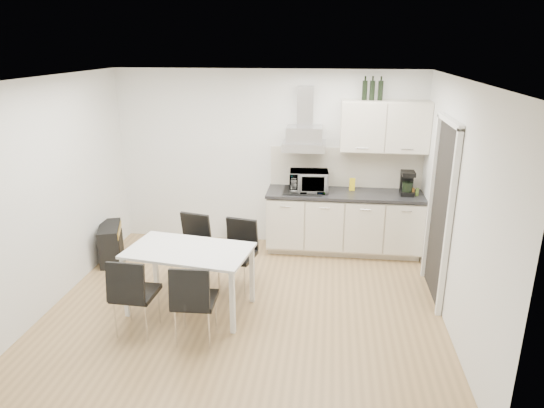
% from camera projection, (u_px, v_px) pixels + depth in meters
% --- Properties ---
extents(ground, '(4.50, 4.50, 0.00)m').
position_uv_depth(ground, '(246.00, 305.00, 5.72)').
color(ground, '#A98655').
rests_on(ground, ground).
extents(wall_back, '(4.50, 0.10, 2.60)m').
position_uv_depth(wall_back, '(268.00, 159.00, 7.19)').
color(wall_back, white).
rests_on(wall_back, ground).
extents(wall_front, '(4.50, 0.10, 2.60)m').
position_uv_depth(wall_front, '(195.00, 288.00, 3.43)').
color(wall_front, white).
rests_on(wall_front, ground).
extents(wall_left, '(0.10, 4.00, 2.60)m').
position_uv_depth(wall_left, '(51.00, 193.00, 5.57)').
color(wall_left, white).
rests_on(wall_left, ground).
extents(wall_right, '(0.10, 4.00, 2.60)m').
position_uv_depth(wall_right, '(456.00, 209.00, 5.05)').
color(wall_right, white).
rests_on(wall_right, ground).
extents(ceiling, '(4.50, 4.50, 0.00)m').
position_uv_depth(ceiling, '(242.00, 79.00, 4.90)').
color(ceiling, white).
rests_on(ceiling, wall_back).
extents(doorway, '(0.08, 1.04, 2.10)m').
position_uv_depth(doorway, '(439.00, 213.00, 5.65)').
color(doorway, white).
rests_on(doorway, ground).
extents(kitchenette, '(2.22, 0.64, 2.52)m').
position_uv_depth(kitchenette, '(347.00, 197.00, 6.96)').
color(kitchenette, beige).
rests_on(kitchenette, ground).
extents(dining_table, '(1.46, 0.97, 0.75)m').
position_uv_depth(dining_table, '(189.00, 256.00, 5.44)').
color(dining_table, white).
rests_on(dining_table, ground).
extents(chair_far_left, '(0.55, 0.59, 0.88)m').
position_uv_depth(chair_far_left, '(189.00, 251.00, 6.14)').
color(chair_far_left, black).
rests_on(chair_far_left, ground).
extents(chair_far_right, '(0.53, 0.58, 0.88)m').
position_uv_depth(chair_far_right, '(237.00, 257.00, 5.96)').
color(chair_far_right, black).
rests_on(chair_far_right, ground).
extents(chair_near_left, '(0.46, 0.52, 0.88)m').
position_uv_depth(chair_near_left, '(136.00, 294.00, 5.08)').
color(chair_near_left, black).
rests_on(chair_near_left, ground).
extents(chair_near_right, '(0.46, 0.52, 0.88)m').
position_uv_depth(chair_near_right, '(195.00, 301.00, 4.95)').
color(chair_near_right, black).
rests_on(chair_near_right, ground).
extents(guitar_amp, '(0.47, 0.69, 0.53)m').
position_uv_depth(guitar_amp, '(111.00, 243.00, 6.80)').
color(guitar_amp, black).
rests_on(guitar_amp, ground).
extents(floor_speaker, '(0.17, 0.15, 0.26)m').
position_uv_depth(floor_speaker, '(232.00, 233.00, 7.53)').
color(floor_speaker, black).
rests_on(floor_speaker, ground).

